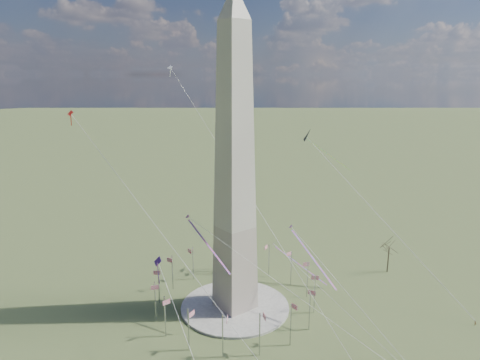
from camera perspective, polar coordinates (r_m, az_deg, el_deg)
ground at (r=149.12m, az=-0.66°, el=-16.63°), size 2000.00×2000.00×0.00m
plaza at (r=148.92m, az=-0.66°, el=-16.50°), size 36.00×36.00×0.80m
washington_monument at (r=131.43m, az=-0.72°, el=1.68°), size 15.56×15.56×100.00m
flagpole_ring at (r=145.56m, az=-0.67°, el=-14.17°), size 54.40×54.40×13.00m
tree_near at (r=177.93m, az=19.29°, el=-8.31°), size 8.71×8.71×15.25m
person_east at (r=157.74m, az=28.87°, el=-16.35°), size 0.66×0.51×1.63m
kite_delta_black at (r=163.46m, az=9.20°, el=5.43°), size 17.14×16.01×15.74m
kite_diamond_purple at (r=122.64m, az=-10.89°, el=-11.01°), size 1.89×2.88×8.75m
kite_streamer_left at (r=139.37m, az=8.77°, el=-8.95°), size 2.58×21.58×14.80m
kite_streamer_mid at (r=132.52m, az=-5.08°, el=-7.55°), size 3.37×20.14×13.83m
kite_streamer_right at (r=161.49m, az=6.99°, el=-10.38°), size 12.19×18.18×14.26m
kite_small_red at (r=147.09m, az=-21.66°, el=8.11°), size 1.39×1.94×4.89m
kite_small_white at (r=173.03m, az=-9.29°, el=14.46°), size 1.50×1.57×4.43m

